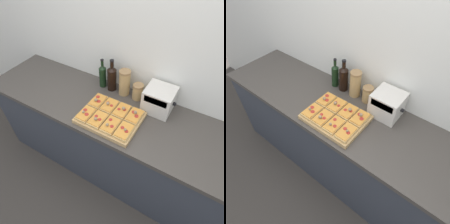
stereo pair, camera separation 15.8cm
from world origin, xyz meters
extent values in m
plane|color=#3D3833|center=(0.00, 0.00, 0.00)|extent=(12.00, 12.00, 0.00)
cube|color=silver|center=(0.00, 0.68, 1.25)|extent=(6.00, 0.06, 2.50)
cube|color=#333842|center=(0.00, 0.32, 0.44)|extent=(2.60, 0.64, 0.88)
cube|color=#423D38|center=(0.00, 0.32, 0.90)|extent=(2.63, 0.67, 0.04)
cube|color=tan|center=(-0.05, 0.21, 0.93)|extent=(0.48, 0.37, 0.04)
cube|color=tan|center=(-0.22, 0.30, 0.96)|extent=(0.10, 0.17, 0.02)
cube|color=orange|center=(-0.22, 0.30, 0.98)|extent=(0.09, 0.15, 0.01)
cylinder|color=#AD2D23|center=(-0.24, 0.32, 0.98)|extent=(0.03, 0.03, 0.00)
cylinder|color=#AD2D23|center=(-0.20, 0.28, 0.98)|extent=(0.03, 0.03, 0.00)
sphere|color=#937A5B|center=(-0.22, 0.27, 0.99)|extent=(0.03, 0.03, 0.03)
cube|color=tan|center=(-0.10, 0.30, 0.96)|extent=(0.10, 0.17, 0.02)
cube|color=orange|center=(-0.10, 0.30, 0.98)|extent=(0.09, 0.15, 0.01)
cylinder|color=#AD2D23|center=(-0.13, 0.31, 0.98)|extent=(0.02, 0.02, 0.00)
cylinder|color=#AD2D23|center=(-0.08, 0.29, 0.98)|extent=(0.02, 0.02, 0.00)
sphere|color=#937A5B|center=(-0.11, 0.29, 0.99)|extent=(0.03, 0.03, 0.03)
cube|color=tan|center=(0.01, 0.30, 0.96)|extent=(0.10, 0.17, 0.02)
cube|color=orange|center=(0.01, 0.30, 0.98)|extent=(0.09, 0.15, 0.01)
cylinder|color=#AD2D23|center=(-0.01, 0.28, 0.98)|extent=(0.03, 0.03, 0.00)
cylinder|color=#AD2D23|center=(0.03, 0.30, 0.98)|extent=(0.03, 0.03, 0.00)
sphere|color=#937A5B|center=(0.02, 0.30, 0.99)|extent=(0.03, 0.03, 0.03)
cube|color=tan|center=(0.13, 0.30, 0.96)|extent=(0.10, 0.17, 0.02)
cube|color=orange|center=(0.13, 0.30, 0.98)|extent=(0.09, 0.15, 0.01)
cylinder|color=#AD2D23|center=(0.11, 0.31, 0.98)|extent=(0.03, 0.03, 0.00)
cylinder|color=#AD2D23|center=(0.15, 0.29, 0.98)|extent=(0.03, 0.03, 0.00)
sphere|color=#937A5B|center=(0.12, 0.31, 0.99)|extent=(0.03, 0.03, 0.03)
cube|color=tan|center=(-0.22, 0.12, 0.96)|extent=(0.10, 0.17, 0.02)
cube|color=orange|center=(-0.22, 0.12, 0.98)|extent=(0.09, 0.15, 0.01)
cylinder|color=#AD2D23|center=(-0.24, 0.14, 0.98)|extent=(0.03, 0.03, 0.00)
cylinder|color=#AD2D23|center=(-0.20, 0.11, 0.98)|extent=(0.03, 0.03, 0.00)
sphere|color=#937A5B|center=(-0.23, 0.11, 0.99)|extent=(0.02, 0.02, 0.02)
cube|color=tan|center=(-0.10, 0.12, 0.96)|extent=(0.10, 0.17, 0.02)
cube|color=orange|center=(-0.10, 0.12, 0.98)|extent=(0.09, 0.15, 0.01)
cylinder|color=#AD2D23|center=(-0.12, 0.13, 0.98)|extent=(0.03, 0.03, 0.00)
cylinder|color=#AD2D23|center=(-0.08, 0.11, 0.98)|extent=(0.03, 0.03, 0.00)
sphere|color=#937A5B|center=(-0.11, 0.09, 0.99)|extent=(0.03, 0.03, 0.03)
cube|color=tan|center=(0.01, 0.12, 0.96)|extent=(0.10, 0.17, 0.02)
cube|color=orange|center=(0.01, 0.12, 0.98)|extent=(0.09, 0.15, 0.01)
cylinder|color=#AD2D23|center=(-0.01, 0.15, 0.98)|extent=(0.03, 0.03, 0.00)
cylinder|color=#AD2D23|center=(0.03, 0.10, 0.98)|extent=(0.03, 0.03, 0.00)
sphere|color=#937A5B|center=(0.00, 0.09, 0.99)|extent=(0.02, 0.02, 0.02)
cube|color=tan|center=(0.13, 0.12, 0.96)|extent=(0.10, 0.17, 0.02)
cube|color=orange|center=(0.13, 0.12, 0.98)|extent=(0.09, 0.15, 0.01)
cylinder|color=#AD2D23|center=(0.11, 0.13, 0.98)|extent=(0.03, 0.03, 0.00)
cylinder|color=#AD2D23|center=(0.15, 0.11, 0.98)|extent=(0.03, 0.03, 0.00)
sphere|color=#937A5B|center=(0.13, 0.12, 0.99)|extent=(0.02, 0.02, 0.02)
cylinder|color=black|center=(-0.33, 0.55, 1.01)|extent=(0.07, 0.07, 0.19)
cone|color=black|center=(-0.33, 0.55, 1.12)|extent=(0.07, 0.07, 0.03)
cylinder|color=black|center=(-0.33, 0.55, 1.16)|extent=(0.02, 0.02, 0.05)
cylinder|color=black|center=(-0.33, 0.55, 1.19)|extent=(0.03, 0.03, 0.01)
cylinder|color=black|center=(-0.23, 0.55, 1.02)|extent=(0.08, 0.08, 0.21)
cone|color=black|center=(-0.23, 0.55, 1.14)|extent=(0.08, 0.08, 0.03)
cylinder|color=black|center=(-0.23, 0.55, 1.18)|extent=(0.03, 0.03, 0.05)
cylinder|color=black|center=(-0.23, 0.55, 1.22)|extent=(0.04, 0.04, 0.01)
cylinder|color=tan|center=(-0.10, 0.55, 1.03)|extent=(0.10, 0.10, 0.22)
cylinder|color=#937047|center=(-0.10, 0.55, 1.15)|extent=(0.10, 0.10, 0.02)
cylinder|color=tan|center=(0.03, 0.55, 0.98)|extent=(0.09, 0.09, 0.13)
cylinder|color=#937047|center=(0.03, 0.55, 1.05)|extent=(0.09, 0.09, 0.02)
cube|color=beige|center=(0.24, 0.51, 1.02)|extent=(0.23, 0.22, 0.21)
cube|color=black|center=(0.24, 0.40, 1.08)|extent=(0.18, 0.01, 0.06)
cube|color=black|center=(0.36, 0.51, 1.03)|extent=(0.02, 0.02, 0.02)
camera|label=1|loc=(0.51, -0.72, 2.10)|focal=32.00mm
camera|label=2|loc=(0.64, -0.63, 2.10)|focal=32.00mm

